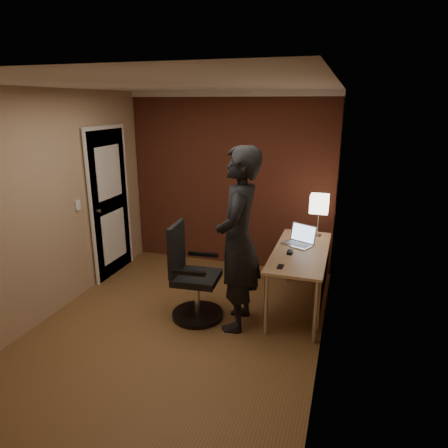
{
  "coord_description": "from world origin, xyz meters",
  "views": [
    {
      "loc": [
        1.63,
        -3.5,
        2.35
      ],
      "look_at": [
        0.35,
        0.55,
        1.05
      ],
      "focal_mm": 32.0,
      "sensor_mm": 36.0,
      "label": 1
    }
  ],
  "objects": [
    {
      "name": "room",
      "position": [
        -0.27,
        1.54,
        1.37
      ],
      "size": [
        4.0,
        4.0,
        4.0
      ],
      "color": "brown",
      "rests_on": "ground"
    },
    {
      "name": "desk",
      "position": [
        1.25,
        0.84,
        0.6
      ],
      "size": [
        0.6,
        1.5,
        0.73
      ],
      "color": "tan",
      "rests_on": "ground"
    },
    {
      "name": "desk_lamp",
      "position": [
        1.31,
        1.39,
        1.15
      ],
      "size": [
        0.22,
        0.22,
        0.54
      ],
      "color": "silver",
      "rests_on": "desk"
    },
    {
      "name": "laptop",
      "position": [
        1.14,
        1.04,
        0.79
      ],
      "size": [
        0.41,
        0.38,
        0.23
      ],
      "color": "silver",
      "rests_on": "desk"
    },
    {
      "name": "mouse",
      "position": [
        1.08,
        0.69,
        0.75
      ],
      "size": [
        0.06,
        0.1,
        0.03
      ],
      "primitive_type": "cube",
      "rotation": [
        0.0,
        0.0,
        0.03
      ],
      "color": "black",
      "rests_on": "desk"
    },
    {
      "name": "phone",
      "position": [
        1.04,
        0.28,
        0.73
      ],
      "size": [
        0.06,
        0.12,
        0.01
      ],
      "primitive_type": "cube",
      "rotation": [
        0.0,
        0.0,
        -0.01
      ],
      "color": "black",
      "rests_on": "desk"
    },
    {
      "name": "office_chair",
      "position": [
        0.05,
        0.27,
        0.47
      ],
      "size": [
        0.58,
        0.62,
        1.07
      ],
      "color": "black",
      "rests_on": "ground"
    },
    {
      "name": "person",
      "position": [
        0.59,
        0.27,
        0.98
      ],
      "size": [
        0.52,
        0.74,
        1.95
      ],
      "primitive_type": "imported",
      "rotation": [
        0.0,
        0.0,
        -1.5
      ],
      "color": "black",
      "rests_on": "ground"
    }
  ]
}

